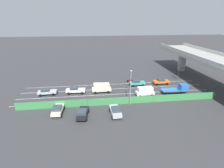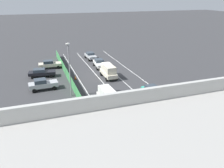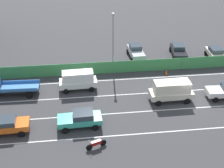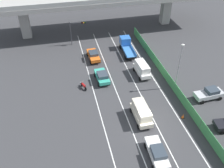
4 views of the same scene
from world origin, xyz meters
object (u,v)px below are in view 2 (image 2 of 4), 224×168
Objects in this scene: motorcycle at (168,88)px; parked_sedan_dark at (41,72)px; street_lamp at (69,65)px; car_van_cream at (108,71)px; car_taxi_orange at (184,114)px; parked_wagon_silver at (43,84)px; car_sedan_silver at (91,55)px; flatbed_truck_blue at (137,130)px; car_taxi_teal at (153,91)px; traffic_cone at (75,78)px; car_hatchback_white at (99,63)px; parked_sedan_cream at (50,64)px; car_van_white at (108,96)px.

parked_sedan_dark is (17.85, -13.09, 0.40)m from motorcycle.
car_van_cream is at bearing -144.05° from street_lamp.
parked_wagon_silver is (14.96, -15.23, 0.07)m from car_taxi_orange.
flatbed_truck_blue reaches higher than car_sedan_silver.
car_taxi_teal is 11.04m from flatbed_truck_blue.
parked_sedan_dark is 1.09× the size of parked_wagon_silver.
car_sedan_silver reaches higher than traffic_cone.
car_taxi_orange is (-3.36, 23.52, -0.03)m from car_hatchback_white.
car_hatchback_white is 16.50m from motorcycle.
parked_wagon_silver is at bearing -20.94° from motorcycle.
car_taxi_teal is 0.95× the size of parked_sedan_cream.
parked_wagon_silver reaches higher than parked_sedan_cream.
car_van_white is at bearing 81.10° from car_sedan_silver.
car_hatchback_white reaches higher than car_taxi_teal.
street_lamp is (-3.74, 3.70, 3.73)m from parked_wagon_silver.
car_hatchback_white is at bearing -81.87° from car_taxi_orange.
car_hatchback_white reaches higher than car_taxi_orange.
car_taxi_orange is at bearing 101.92° from car_van_cream.
traffic_cone is (5.73, -1.14, -0.98)m from car_van_cream.
traffic_cone is (9.12, -11.13, -0.57)m from car_taxi_teal.
parked_sedan_dark is 7.00× the size of traffic_cone.
car_van_white is at bearing 7.76° from motorcycle.
parked_sedan_cream is at bearing -63.77° from car_taxi_orange.
motorcycle is at bearing -110.22° from car_taxi_orange.
parked_wagon_silver is (8.10, -16.99, -0.31)m from flatbed_truck_blue.
car_hatchback_white is 14.26m from parked_wagon_silver.
car_hatchback_white is 6.87× the size of traffic_cone.
car_hatchback_white is 8.03m from traffic_cone.
street_lamp is (11.00, -4.47, 3.78)m from car_taxi_teal.
car_taxi_teal is (-3.26, 23.27, 0.04)m from car_sedan_silver.
parked_sedan_cream is at bearing -73.26° from car_van_white.
parked_sedan_cream is (6.08, -28.01, -0.35)m from flatbed_truck_blue.
parked_sedan_dark is (7.66, -14.48, -0.42)m from car_van_white.
flatbed_truck_blue is (6.65, 8.81, 0.35)m from car_taxi_teal.
car_taxi_orange is at bearing 96.52° from car_sedan_silver.
flatbed_truck_blue is 28.66m from parked_sedan_cream.
parked_sedan_dark is at bearing -70.16° from street_lamp.
traffic_cone is at bearing -50.68° from car_taxi_teal.
car_van_white is 0.97× the size of parked_sedan_cream.
traffic_cone is (2.20, -11.24, -0.95)m from car_van_white.
car_taxi_orange is at bearing 69.78° from motorcycle.
car_van_cream is at bearing 158.65° from parked_sedan_dark.
flatbed_truck_blue reaches higher than car_taxi_teal.
car_sedan_silver is 10.31m from parked_sedan_cream.
parked_sedan_dark is at bearing 38.22° from car_sedan_silver.
parked_wagon_silver reaches higher than car_taxi_teal.
car_van_cream is 9.99m from street_lamp.
car_van_white reaches higher than traffic_cone.
parked_sedan_dark is at bearing -21.35° from car_van_cream.
flatbed_truck_blue is at bearing 14.40° from car_taxi_orange.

